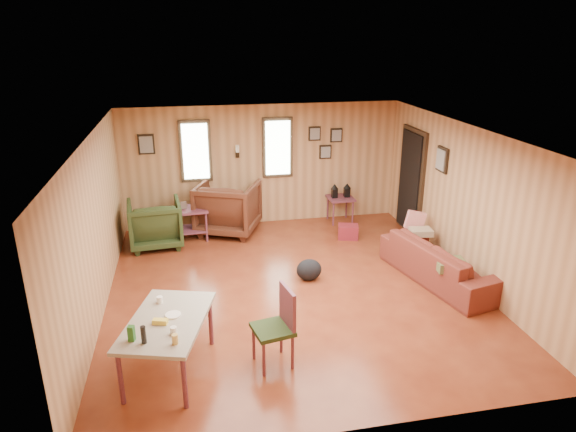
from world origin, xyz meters
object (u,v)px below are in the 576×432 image
recliner_brown (228,205)px  side_table (341,196)px  recliner_green (155,221)px  dining_table (167,325)px  sofa (442,255)px  end_table (192,218)px

recliner_brown → side_table: size_ratio=1.37×
recliner_green → dining_table: bearing=89.5°
sofa → side_table: size_ratio=2.67×
recliner_green → recliner_brown: bearing=-168.2°
dining_table → recliner_brown: bearing=92.5°
sofa → recliner_green: size_ratio=2.30×
recliner_green → side_table: size_ratio=1.16×
side_table → dining_table: 5.53m
sofa → dining_table: dining_table is taller
recliner_green → end_table: 0.69m
recliner_brown → recliner_green: 1.43m
recliner_brown → end_table: (-0.71, -0.21, -0.14)m
sofa → side_table: (-0.80, 2.85, 0.13)m
recliner_green → dining_table: recliner_green is taller
recliner_brown → side_table: (2.30, 0.13, -0.00)m
recliner_brown → end_table: size_ratio=1.49×
sofa → recliner_green: bearing=49.9°
sofa → recliner_brown: size_ratio=1.95×
sofa → dining_table: size_ratio=1.43×
recliner_brown → end_table: bearing=39.3°
end_table → dining_table: dining_table is taller
sofa → recliner_brown: (-3.10, 2.72, 0.13)m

